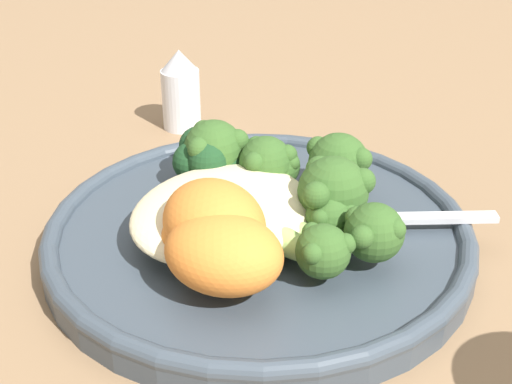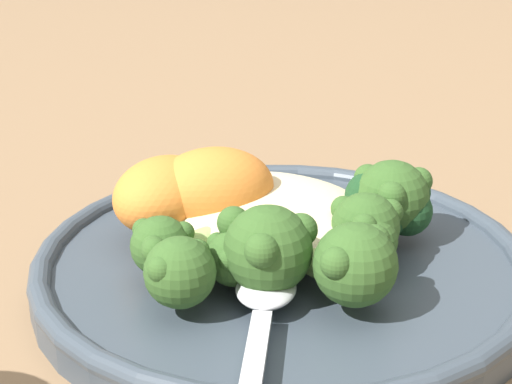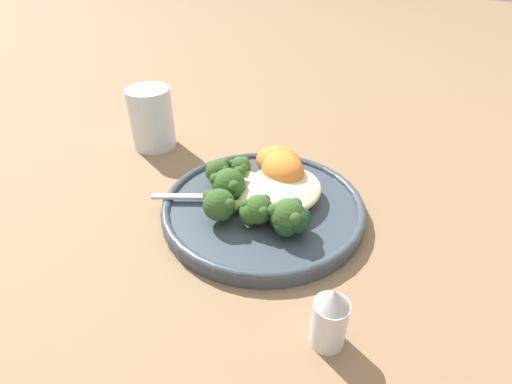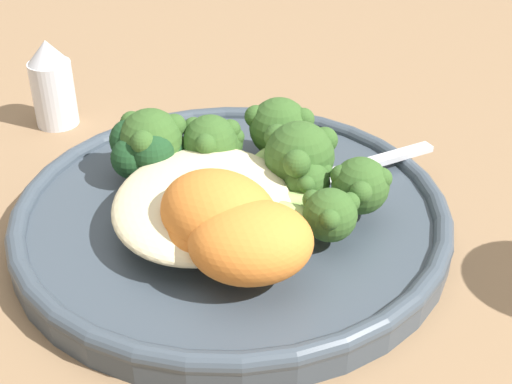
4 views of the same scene
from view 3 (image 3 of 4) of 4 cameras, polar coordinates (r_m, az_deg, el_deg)
The scene contains 18 objects.
ground_plane at distance 0.53m, azimuth 2.21°, elevation -3.67°, with size 4.00×4.00×0.00m, color #846647.
plate at distance 0.53m, azimuth 1.26°, elevation -1.97°, with size 0.27×0.27×0.02m.
quinoa_mound at distance 0.52m, azimuth 3.53°, elevation 0.28°, with size 0.12×0.10×0.02m, color beige.
broccoli_stalk_0 at distance 0.55m, azimuth -0.96°, elevation 2.59°, with size 0.04×0.10×0.03m.
broccoli_stalk_1 at distance 0.55m, azimuth -3.76°, elevation 2.45°, with size 0.04×0.12×0.03m.
broccoli_stalk_2 at distance 0.53m, azimuth -2.15°, elevation 1.09°, with size 0.05×0.07×0.03m.
broccoli_stalk_3 at distance 0.52m, azimuth -3.52°, elevation 1.01°, with size 0.07×0.07×0.04m.
broccoli_stalk_4 at distance 0.49m, azimuth -3.94°, elevation -1.52°, with size 0.12×0.06×0.04m.
broccoli_stalk_5 at distance 0.49m, azimuth 0.39°, elevation -1.92°, with size 0.11×0.04×0.03m.
broccoli_stalk_6 at distance 0.49m, azimuth 0.65°, elevation -2.04°, with size 0.09×0.05×0.04m.
broccoli_stalk_7 at distance 0.48m, azimuth 4.09°, elevation -2.67°, with size 0.09×0.11×0.04m.
sweet_potato_chunk_0 at distance 0.57m, azimuth 3.17°, elevation 4.41°, with size 0.06×0.05×0.04m, color orange.
sweet_potato_chunk_1 at distance 0.55m, azimuth 4.20°, elevation 2.41°, with size 0.06×0.04×0.03m, color orange.
sweet_potato_chunk_2 at distance 0.54m, azimuth 3.84°, elevation 3.18°, with size 0.07×0.06×0.05m, color orange.
kale_tuft at distance 0.47m, azimuth 4.99°, elevation -3.80°, with size 0.05×0.05×0.03m.
spoon at distance 0.53m, azimuth -5.86°, elevation -0.53°, with size 0.08×0.11×0.01m.
water_glass at distance 0.70m, azimuth -14.70°, elevation 10.15°, with size 0.07×0.07×0.10m, color silver.
salt_shaker at distance 0.38m, azimuth 10.52°, elevation -17.21°, with size 0.03×0.03×0.07m.
Camera 3 is at (0.35, 0.23, 0.33)m, focal length 28.00 mm.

